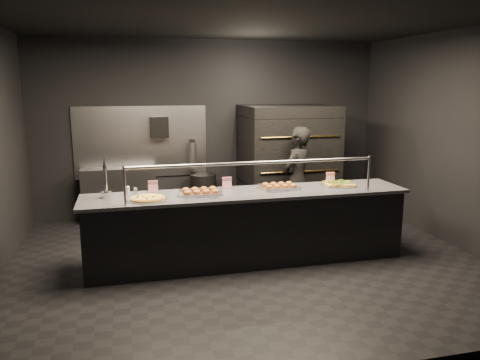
{
  "coord_description": "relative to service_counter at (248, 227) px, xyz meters",
  "views": [
    {
      "loc": [
        -1.48,
        -5.53,
        2.23
      ],
      "look_at": [
        -0.05,
        0.2,
        1.04
      ],
      "focal_mm": 35.0,
      "sensor_mm": 36.0,
      "label": 1
    }
  ],
  "objects": [
    {
      "name": "beer_tap",
      "position": [
        -1.72,
        0.11,
        0.6
      ],
      "size": [
        0.13,
        0.18,
        0.49
      ],
      "color": "silver",
      "rests_on": "service_counter"
    },
    {
      "name": "pizza_oven",
      "position": [
        1.2,
        1.9,
        0.5
      ],
      "size": [
        1.5,
        1.23,
        1.91
      ],
      "color": "black",
      "rests_on": "ground"
    },
    {
      "name": "condiment_jar",
      "position": [
        -1.44,
        0.24,
        0.5
      ],
      "size": [
        0.15,
        0.06,
        0.1
      ],
      "color": "silver",
      "rests_on": "service_counter"
    },
    {
      "name": "tent_cards",
      "position": [
        -0.04,
        0.28,
        0.53
      ],
      "size": [
        2.52,
        0.04,
        0.15
      ],
      "color": "white",
      "rests_on": "service_counter"
    },
    {
      "name": "service_counter",
      "position": [
        0.0,
        0.0,
        0.0
      ],
      "size": [
        4.1,
        0.78,
        1.37
      ],
      "color": "black",
      "rests_on": "ground"
    },
    {
      "name": "fire_extinguisher",
      "position": [
        -0.35,
        2.4,
        0.6
      ],
      "size": [
        0.14,
        0.14,
        0.51
      ],
      "color": "#B2B2B7",
      "rests_on": "room"
    },
    {
      "name": "towel_dispenser",
      "position": [
        -0.9,
        2.39,
        1.09
      ],
      "size": [
        0.3,
        0.2,
        0.35
      ],
      "primitive_type": "cube",
      "color": "black",
      "rests_on": "room"
    },
    {
      "name": "round_pizza",
      "position": [
        -1.25,
        -0.1,
        0.47
      ],
      "size": [
        0.47,
        0.47,
        0.03
      ],
      "color": "silver",
      "rests_on": "service_counter"
    },
    {
      "name": "prep_shelf",
      "position": [
        -1.6,
        2.32,
        -0.01
      ],
      "size": [
        1.2,
        0.35,
        0.9
      ],
      "primitive_type": "cube",
      "color": "#99999E",
      "rests_on": "ground"
    },
    {
      "name": "square_pizza",
      "position": [
        1.29,
        0.09,
        0.47
      ],
      "size": [
        0.47,
        0.47,
        0.05
      ],
      "color": "silver",
      "rests_on": "service_counter"
    },
    {
      "name": "slider_tray_a",
      "position": [
        -0.6,
        0.02,
        0.49
      ],
      "size": [
        0.59,
        0.52,
        0.08
      ],
      "color": "silver",
      "rests_on": "service_counter"
    },
    {
      "name": "slider_tray_b",
      "position": [
        0.45,
        0.09,
        0.48
      ],
      "size": [
        0.55,
        0.46,
        0.08
      ],
      "color": "silver",
      "rests_on": "service_counter"
    },
    {
      "name": "worker",
      "position": [
        1.05,
        1.05,
        0.35
      ],
      "size": [
        0.71,
        0.68,
        1.63
      ],
      "primitive_type": "imported",
      "rotation": [
        0.0,
        0.0,
        3.83
      ],
      "color": "black",
      "rests_on": "ground"
    },
    {
      "name": "trash_bin",
      "position": [
        -0.2,
        2.22,
        -0.09
      ],
      "size": [
        0.45,
        0.45,
        0.75
      ],
      "primitive_type": "cylinder",
      "color": "black",
      "rests_on": "ground"
    },
    {
      "name": "room",
      "position": [
        -0.02,
        0.05,
        1.03
      ],
      "size": [
        6.04,
        6.0,
        3.0
      ],
      "color": "black",
      "rests_on": "ground"
    }
  ]
}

